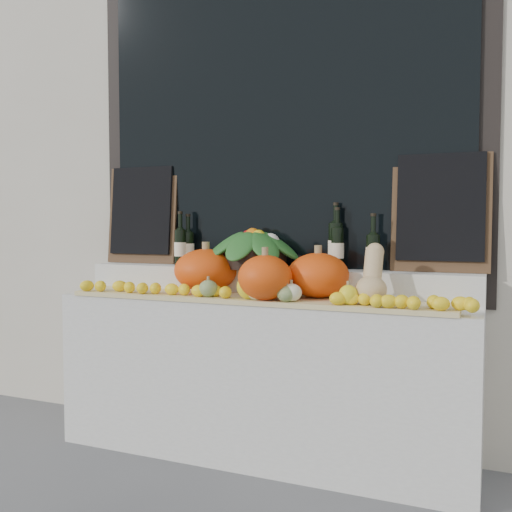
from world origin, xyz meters
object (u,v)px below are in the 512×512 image
pumpkin_left (206,270)px  pumpkin_right (318,275)px  produce_bowl (253,248)px  wine_bottle_tall (336,245)px  butternut_squash (372,279)px

pumpkin_left → pumpkin_right: (0.67, -0.01, -0.00)m
produce_bowl → pumpkin_right: bearing=-19.7°
pumpkin_left → pumpkin_right: 0.67m
wine_bottle_tall → produce_bowl: bearing=-172.8°
pumpkin_left → wine_bottle_tall: bearing=16.5°
pumpkin_left → wine_bottle_tall: (0.70, 0.21, 0.15)m
pumpkin_left → butternut_squash: size_ratio=1.23×
pumpkin_right → produce_bowl: produce_bowl is taller
pumpkin_right → wine_bottle_tall: 0.27m
pumpkin_left → butternut_squash: (0.97, -0.12, -0.00)m
pumpkin_right → butternut_squash: bearing=-20.3°
pumpkin_left → butternut_squash: 0.98m
pumpkin_right → butternut_squash: (0.31, -0.11, 0.00)m
pumpkin_right → wine_bottle_tall: wine_bottle_tall is taller
pumpkin_left → produce_bowl: 0.30m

